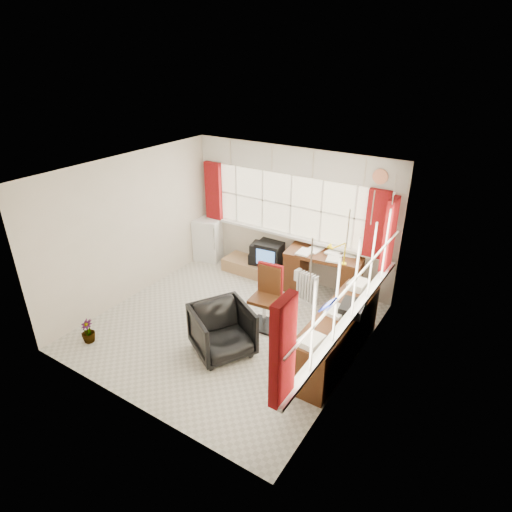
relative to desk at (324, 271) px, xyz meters
The scene contains 20 objects.
ground 2.02m from the desk, 114.12° to the right, with size 4.00×4.00×0.00m, color beige.
room_walls 2.24m from the desk, 114.12° to the right, with size 4.00×4.00×4.00m.
window_back 0.97m from the desk, 169.88° to the left, with size 3.70×0.12×3.60m.
window_right 2.19m from the desk, 57.70° to the right, with size 0.12×3.70×3.60m.
curtains 1.35m from the desk, 82.26° to the right, with size 3.83×3.83×1.15m.
overhead_cabinets 2.00m from the desk, 78.02° to the right, with size 3.98×3.98×0.48m.
desk is the anchor object (origin of this frame).
desk_lamp 0.79m from the desk, 27.65° to the right, with size 0.15×0.13×0.39m.
task_chair 1.43m from the desk, 103.98° to the right, with size 0.46×0.49×1.02m.
office_chair 2.41m from the desk, 102.02° to the right, with size 0.79×0.81×0.74m, color black.
radiator 0.56m from the desk, 97.40° to the right, with size 0.41×0.23×0.59m.
credenza 1.85m from the desk, 60.02° to the right, with size 0.50×2.00×0.85m.
file_tray 1.86m from the desk, 54.29° to the right, with size 0.31×0.40×0.13m, color black.
tv_bench 1.39m from the desk, behind, with size 1.40×0.50×0.25m, color #A98154.
crt_tv 1.14m from the desk, behind, with size 0.53×0.50×0.44m.
hifi_stack 1.23m from the desk, behind, with size 0.63×0.47×0.40m.
mini_fridge 2.61m from the desk, behind, with size 0.63×0.63×0.88m.
spray_bottle_a 1.03m from the desk, 164.03° to the right, with size 0.11×0.11×0.29m, color silver.
spray_bottle_b 1.30m from the desk, 168.59° to the right, with size 0.08×0.08×0.17m, color #99E4D2.
flower_vase 4.02m from the desk, 125.85° to the right, with size 0.21×0.21×0.37m, color black.
Camera 1 is at (3.41, -4.53, 4.00)m, focal length 30.00 mm.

